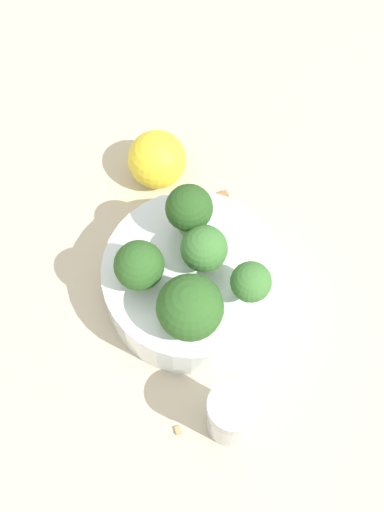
{
  "coord_description": "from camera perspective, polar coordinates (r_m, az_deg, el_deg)",
  "views": [
    {
      "loc": [
        0.13,
        0.21,
        0.62
      ],
      "look_at": [
        0.0,
        0.0,
        0.08
      ],
      "focal_mm": 50.0,
      "sensor_mm": 36.0,
      "label": 1
    }
  ],
  "objects": [
    {
      "name": "bowl",
      "position": [
        0.64,
        0.0,
        -2.04
      ],
      "size": [
        0.16,
        0.16,
        0.05
      ],
      "primitive_type": "cylinder",
      "color": "silver",
      "rests_on": "ground_plane"
    },
    {
      "name": "almond_crumb_1",
      "position": [
        0.62,
        -1.12,
        -13.75
      ],
      "size": [
        0.01,
        0.01,
        0.01
      ],
      "primitive_type": "cube",
      "rotation": [
        0.0,
        0.0,
        4.41
      ],
      "color": "tan",
      "rests_on": "ground_plane"
    },
    {
      "name": "broccoli_floret_4",
      "position": [
        0.58,
        4.73,
        -2.14
      ],
      "size": [
        0.03,
        0.03,
        0.05
      ],
      "color": "#84AD66",
      "rests_on": "bowl"
    },
    {
      "name": "lemon_wedge",
      "position": [
        0.7,
        -2.81,
        7.72
      ],
      "size": [
        0.06,
        0.06,
        0.06
      ],
      "primitive_type": "sphere",
      "color": "yellow",
      "rests_on": "ground_plane"
    },
    {
      "name": "broccoli_floret_2",
      "position": [
        0.59,
        -4.25,
        -0.82
      ],
      "size": [
        0.04,
        0.04,
        0.05
      ],
      "color": "#7A9E5B",
      "rests_on": "bowl"
    },
    {
      "name": "almond_crumb_0",
      "position": [
        0.7,
        2.48,
        4.98
      ],
      "size": [
        0.01,
        0.01,
        0.01
      ],
      "primitive_type": "cube",
      "rotation": [
        0.0,
        0.0,
        6.11
      ],
      "color": "olive",
      "rests_on": "ground_plane"
    },
    {
      "name": "broccoli_floret_1",
      "position": [
        0.57,
        -0.17,
        -4.15
      ],
      "size": [
        0.06,
        0.06,
        0.06
      ],
      "color": "#7A9E5B",
      "rests_on": "bowl"
    },
    {
      "name": "broccoli_floret_0",
      "position": [
        0.59,
        1.21,
        0.24
      ],
      "size": [
        0.04,
        0.04,
        0.05
      ],
      "color": "#8EB770",
      "rests_on": "bowl"
    },
    {
      "name": "pepper_shaker",
      "position": [
        0.59,
        3.14,
        -12.54
      ],
      "size": [
        0.04,
        0.04,
        0.07
      ],
      "color": "#B2B7BC",
      "rests_on": "ground_plane"
    },
    {
      "name": "ground_plane",
      "position": [
        0.66,
        0.0,
        -2.91
      ],
      "size": [
        3.0,
        3.0,
        0.0
      ],
      "primitive_type": "plane",
      "color": "beige"
    },
    {
      "name": "broccoli_floret_3",
      "position": [
        0.6,
        -0.23,
        3.74
      ],
      "size": [
        0.04,
        0.04,
        0.06
      ],
      "color": "#7A9E5B",
      "rests_on": "bowl"
    }
  ]
}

